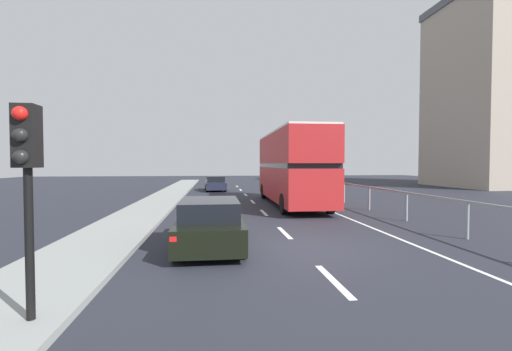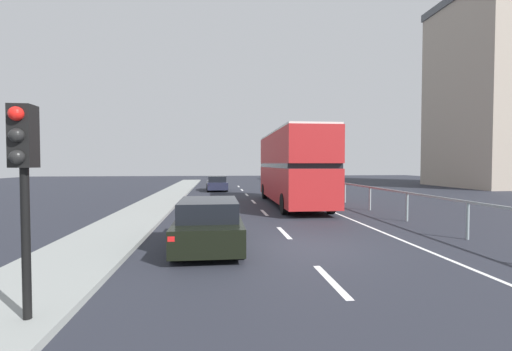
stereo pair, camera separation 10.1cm
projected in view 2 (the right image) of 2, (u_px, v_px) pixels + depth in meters
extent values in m
cube|color=#24262F|center=(297.00, 248.00, 10.07)|extent=(75.73, 120.00, 0.10)
cube|color=gray|center=(89.00, 249.00, 9.40)|extent=(2.45, 80.00, 0.14)
cube|color=silver|center=(331.00, 281.00, 7.08)|extent=(0.16, 2.07, 0.01)
cube|color=silver|center=(284.00, 233.00, 12.02)|extent=(0.16, 2.07, 0.01)
cube|color=silver|center=(264.00, 213.00, 16.96)|extent=(0.16, 2.07, 0.01)
cube|color=silver|center=(253.00, 202.00, 21.90)|extent=(0.16, 2.07, 0.01)
cube|color=silver|center=(247.00, 195.00, 26.84)|extent=(0.16, 2.07, 0.01)
cube|color=silver|center=(242.00, 190.00, 31.78)|extent=(0.16, 2.07, 0.01)
cube|color=silver|center=(239.00, 186.00, 36.72)|extent=(0.16, 2.07, 0.01)
cube|color=silver|center=(320.00, 206.00, 19.40)|extent=(0.12, 46.00, 0.01)
cube|color=gray|center=(356.00, 185.00, 19.60)|extent=(0.08, 42.00, 0.08)
cylinder|color=gray|center=(468.00, 221.00, 10.93)|extent=(0.10, 0.10, 1.19)
cylinder|color=gray|center=(407.00, 207.00, 14.40)|extent=(0.10, 0.10, 1.19)
cylinder|color=gray|center=(370.00, 199.00, 17.88)|extent=(0.10, 0.10, 1.19)
cylinder|color=gray|center=(345.00, 193.00, 21.36)|extent=(0.10, 0.10, 1.19)
cylinder|color=gray|center=(327.00, 189.00, 24.83)|extent=(0.10, 0.10, 1.19)
cylinder|color=gray|center=(313.00, 186.00, 28.31)|extent=(0.10, 0.10, 1.19)
cylinder|color=gray|center=(303.00, 183.00, 31.78)|extent=(0.10, 0.10, 1.19)
cylinder|color=gray|center=(294.00, 182.00, 35.26)|extent=(0.10, 0.10, 1.19)
cylinder|color=gray|center=(287.00, 180.00, 38.73)|extent=(0.10, 0.10, 1.19)
cube|color=#AB1F21|center=(292.00, 183.00, 20.11)|extent=(2.62, 10.57, 1.84)
cube|color=black|center=(292.00, 165.00, 20.08)|extent=(2.63, 10.15, 0.24)
cube|color=#AB1F21|center=(292.00, 149.00, 20.05)|extent=(2.62, 10.57, 1.70)
cube|color=silver|center=(292.00, 133.00, 20.02)|extent=(2.57, 10.36, 0.10)
cube|color=black|center=(277.00, 178.00, 25.33)|extent=(2.22, 0.07, 1.29)
cube|color=yellow|center=(277.00, 146.00, 25.25)|extent=(1.48, 0.06, 0.28)
cylinder|color=black|center=(264.00, 191.00, 23.88)|extent=(0.29, 1.00, 1.00)
cylinder|color=black|center=(297.00, 191.00, 24.10)|extent=(0.29, 1.00, 1.00)
cylinder|color=black|center=(284.00, 204.00, 16.38)|extent=(0.29, 1.00, 1.00)
cylinder|color=black|center=(331.00, 203.00, 16.60)|extent=(0.29, 1.00, 1.00)
cube|color=black|center=(209.00, 228.00, 10.05)|extent=(1.84, 4.26, 0.68)
cube|color=black|center=(209.00, 209.00, 9.82)|extent=(1.61, 2.35, 0.52)
cube|color=red|center=(171.00, 239.00, 7.87)|extent=(0.16, 0.06, 0.12)
cube|color=red|center=(242.00, 237.00, 8.06)|extent=(0.16, 0.06, 0.12)
cylinder|color=black|center=(184.00, 227.00, 11.38)|extent=(0.20, 0.64, 0.64)
cylinder|color=black|center=(235.00, 226.00, 11.57)|extent=(0.20, 0.64, 0.64)
cylinder|color=black|center=(174.00, 248.00, 8.54)|extent=(0.20, 0.64, 0.64)
cylinder|color=black|center=(241.00, 246.00, 8.74)|extent=(0.20, 0.64, 0.64)
cylinder|color=black|center=(25.00, 213.00, 4.98)|extent=(0.12, 0.12, 3.11)
cube|color=black|center=(23.00, 136.00, 4.95)|extent=(0.30, 0.30, 0.90)
sphere|color=red|center=(16.00, 114.00, 4.77)|extent=(0.20, 0.20, 0.20)
sphere|color=black|center=(17.00, 135.00, 4.78)|extent=(0.20, 0.20, 0.20)
sphere|color=black|center=(17.00, 157.00, 4.79)|extent=(0.20, 0.20, 0.20)
cube|color=#1F2237|center=(217.00, 185.00, 31.01)|extent=(1.95, 4.43, 0.63)
cube|color=black|center=(217.00, 179.00, 30.77)|extent=(1.64, 2.46, 0.51)
cube|color=red|center=(209.00, 185.00, 28.76)|extent=(0.16, 0.07, 0.12)
cube|color=red|center=(227.00, 185.00, 29.01)|extent=(0.16, 0.07, 0.12)
cylinder|color=black|center=(207.00, 186.00, 32.34)|extent=(0.23, 0.65, 0.64)
cylinder|color=black|center=(224.00, 186.00, 32.59)|extent=(0.23, 0.65, 0.64)
cylinder|color=black|center=(208.00, 188.00, 29.43)|extent=(0.23, 0.65, 0.64)
cylinder|color=black|center=(227.00, 188.00, 29.69)|extent=(0.23, 0.65, 0.64)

